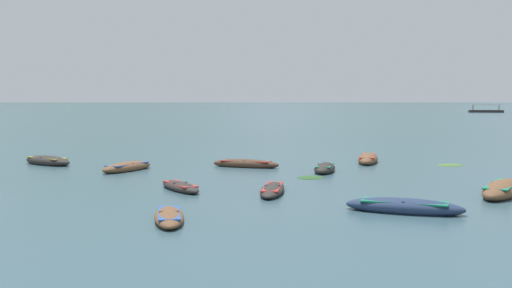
% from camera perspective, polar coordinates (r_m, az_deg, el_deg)
% --- Properties ---
extents(ground_plane, '(6000.00, 6000.00, 0.00)m').
position_cam_1_polar(ground_plane, '(1506.15, -0.48, 4.17)').
color(ground_plane, '#385660').
extents(mountain_1, '(1313.54, 1313.54, 492.80)m').
position_cam_1_polar(mountain_1, '(1920.55, -15.72, 11.41)').
color(mountain_1, '#56665B').
rests_on(mountain_1, ground).
extents(mountain_2, '(848.01, 848.01, 306.47)m').
position_cam_1_polar(mountain_2, '(1673.93, 13.25, 9.32)').
color(mountain_2, '#56665B').
rests_on(mountain_2, ground).
extents(rowboat_0, '(2.28, 3.09, 0.41)m').
position_cam_1_polar(rowboat_0, '(23.50, -7.44, -4.18)').
color(rowboat_0, '#2D2826').
rests_on(rowboat_0, ground).
extents(rowboat_1, '(2.15, 4.41, 0.63)m').
position_cam_1_polar(rowboat_1, '(34.33, 10.93, -1.44)').
color(rowboat_1, brown).
rests_on(rowboat_1, ground).
extents(rowboat_3, '(1.69, 3.19, 0.55)m').
position_cam_1_polar(rowboat_3, '(29.41, 6.75, -2.38)').
color(rowboat_3, '#2D2826').
rests_on(rowboat_3, ground).
extents(rowboat_4, '(3.73, 3.29, 0.61)m').
position_cam_1_polar(rowboat_4, '(34.58, -19.77, -1.58)').
color(rowboat_4, '#2D2826').
rests_on(rowboat_4, ground).
extents(rowboat_5, '(2.61, 3.67, 0.56)m').
position_cam_1_polar(rowboat_5, '(30.42, -12.52, -2.23)').
color(rowboat_5, brown).
rests_on(rowboat_5, ground).
extents(rowboat_6, '(3.85, 2.18, 0.54)m').
position_cam_1_polar(rowboat_6, '(31.23, -1.02, -1.97)').
color(rowboat_6, '#4C3323').
rests_on(rowboat_6, ground).
extents(rowboat_7, '(1.35, 3.67, 0.41)m').
position_cam_1_polar(rowboat_7, '(22.55, 1.62, -4.51)').
color(rowboat_7, '#2D2826').
rests_on(rowboat_7, ground).
extents(rowboat_8, '(1.32, 3.13, 0.39)m').
position_cam_1_polar(rowboat_8, '(17.61, -8.52, -7.07)').
color(rowboat_8, brown).
rests_on(rowboat_8, ground).
extents(rowboat_9, '(3.51, 4.45, 0.65)m').
position_cam_1_polar(rowboat_9, '(24.13, 23.04, -4.10)').
color(rowboat_9, brown).
rests_on(rowboat_9, ground).
extents(rowboat_10, '(3.92, 2.37, 0.57)m').
position_cam_1_polar(rowboat_10, '(19.32, 14.34, -5.99)').
color(rowboat_10, navy).
rests_on(rowboat_10, ground).
extents(ferry_0, '(10.12, 5.73, 2.54)m').
position_cam_1_polar(ferry_0, '(185.26, 21.63, 3.03)').
color(ferry_0, '#2D2826').
rests_on(ferry_0, ground).
extents(weed_patch_0, '(1.97, 1.82, 0.14)m').
position_cam_1_polar(weed_patch_0, '(33.87, 18.53, -1.99)').
color(weed_patch_0, '#477033').
rests_on(weed_patch_0, ground).
extents(weed_patch_3, '(1.78, 1.76, 0.14)m').
position_cam_1_polar(weed_patch_3, '(27.08, 5.35, -3.32)').
color(weed_patch_3, '#2D5628').
rests_on(weed_patch_3, ground).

